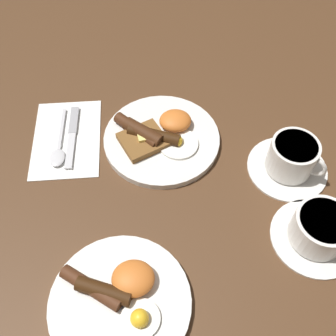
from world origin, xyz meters
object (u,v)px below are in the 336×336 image
object	(u,v)px
breakfast_plate_far	(120,299)
teacup_far	(319,230)
breakfast_plate_near	(160,137)
knife	(72,133)
spoon	(58,151)
teacup_near	(291,159)

from	to	relation	value
breakfast_plate_far	teacup_far	size ratio (longest dim) A/B	1.47
breakfast_plate_near	knife	bearing A→B (deg)	-6.61
breakfast_plate_near	spoon	xyz separation A→B (m)	(0.21, 0.03, -0.01)
teacup_far	teacup_near	bearing A→B (deg)	-83.31
breakfast_plate_near	spoon	distance (m)	0.21
teacup_near	breakfast_plate_near	bearing A→B (deg)	-17.27
breakfast_plate_far	teacup_near	world-z (taller)	teacup_near
teacup_far	spoon	xyz separation A→B (m)	(0.49, -0.20, -0.02)
spoon	knife	bearing A→B (deg)	154.10
knife	breakfast_plate_far	bearing A→B (deg)	17.14
breakfast_plate_near	breakfast_plate_far	world-z (taller)	breakfast_plate_far
breakfast_plate_near	breakfast_plate_far	xyz separation A→B (m)	(0.07, 0.34, -0.00)
breakfast_plate_far	knife	world-z (taller)	breakfast_plate_far
teacup_far	spoon	bearing A→B (deg)	-22.87
breakfast_plate_near	knife	world-z (taller)	breakfast_plate_near
breakfast_plate_far	teacup_far	bearing A→B (deg)	-163.14
teacup_far	knife	bearing A→B (deg)	-28.84
breakfast_plate_near	teacup_far	size ratio (longest dim) A/B	1.56
breakfast_plate_near	teacup_near	distance (m)	0.27
teacup_far	breakfast_plate_near	bearing A→B (deg)	-40.25
breakfast_plate_far	spoon	world-z (taller)	breakfast_plate_far
knife	spoon	world-z (taller)	spoon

